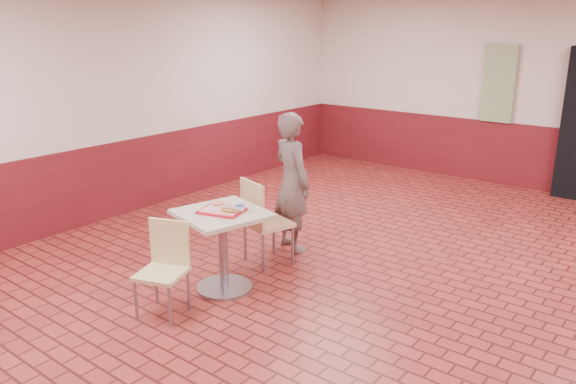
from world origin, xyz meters
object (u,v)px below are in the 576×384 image
Objects in this scene: chair_main_front at (165,263)px; serving_tray at (222,211)px; customer at (292,182)px; long_john_donut at (229,209)px; paper_cup at (240,205)px; ring_donut at (218,203)px; main_table at (223,238)px; chair_main_back at (262,218)px.

chair_main_front is 0.73m from serving_tray.
long_john_donut is at bearing 120.52° from customer.
paper_cup is at bearing 51.86° from chair_main_front.
ring_donut is at bearing 148.75° from serving_tray.
serving_tray is at bearing -14.04° from main_table.
ring_donut is (-0.04, 0.72, 0.37)m from chair_main_front.
long_john_donut is at bearing -114.71° from paper_cup.
customer is at bearing 71.15° from chair_main_front.
customer is 3.99× the size of serving_tray.
chair_main_front is at bearing -86.63° from ring_donut.
main_table is at bearing -147.22° from paper_cup.
chair_main_back is (-0.01, 1.33, 0.06)m from chair_main_front.
ring_donut reaches higher than main_table.
long_john_donut is at bearing 52.99° from chair_main_front.
main_table is 8.46× the size of paper_cup.
customer is at bearing 95.84° from main_table.
chair_main_front is at bearing -107.10° from long_john_donut.
main_table is 1.27m from customer.
paper_cup reaches higher than serving_tray.
chair_main_back is 0.76m from serving_tray.
chair_main_front is 0.53× the size of customer.
serving_tray is 2.32× the size of long_john_donut.
chair_main_back is 0.69m from ring_donut.
main_table is 0.85× the size of chair_main_back.
long_john_donut is at bearing 123.38° from chair_main_back.
serving_tray is at bearing 115.70° from chair_main_back.
serving_tray is 3.90× the size of ring_donut.
main_table is 2.01× the size of serving_tray.
long_john_donut is (0.23, -1.25, 0.06)m from customer.
paper_cup is at bearing 2.80° from ring_donut.
long_john_donut reaches higher than main_table.
long_john_donut is at bearing -5.14° from serving_tray.
customer is 16.75× the size of paper_cup.
serving_tray is 0.19m from paper_cup.
paper_cup is (0.05, 0.10, 0.03)m from long_john_donut.
long_john_donut reaches higher than chair_main_front.
chair_main_front is at bearing -108.24° from paper_cup.
ring_donut reaches higher than chair_main_front.
customer is 1.18m from paper_cup.
chair_main_back reaches higher than ring_donut.
chair_main_back is at bearing 70.54° from chair_main_front.
chair_main_front is at bearing -98.28° from main_table.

